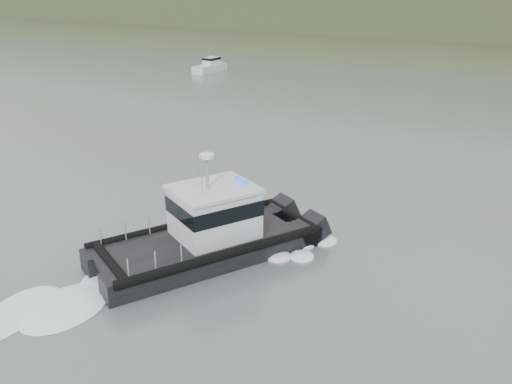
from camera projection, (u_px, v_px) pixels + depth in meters
ground at (176, 295)px, 27.00m from camera, size 400.00×400.00×0.00m
headlands at (502, 4)px, 127.58m from camera, size 500.00×105.36×27.12m
patrol_boat at (209, 231)px, 30.21m from camera, size 9.94×12.81×5.93m
motorboat at (210, 66)px, 85.32m from camera, size 2.52×6.30×3.39m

